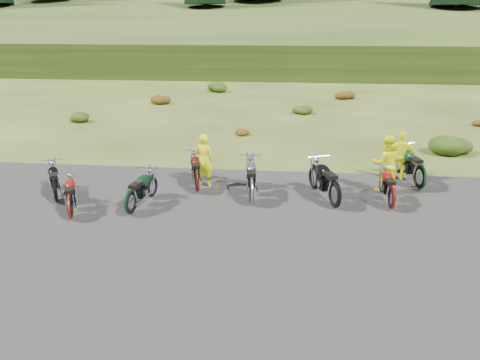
# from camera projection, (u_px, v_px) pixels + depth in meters

# --- Properties ---
(ground) EXTENTS (300.00, 300.00, 0.00)m
(ground) POSITION_uv_depth(u_px,v_px,m) (222.00, 215.00, 12.90)
(ground) COLOR #353C14
(ground) RESTS_ON ground
(gravel_pad) EXTENTS (20.00, 12.00, 0.04)m
(gravel_pad) POSITION_uv_depth(u_px,v_px,m) (210.00, 249.00, 11.02)
(gravel_pad) COLOR black
(gravel_pad) RESTS_ON ground
(hill_slope) EXTENTS (300.00, 45.97, 9.37)m
(hill_slope) POSITION_uv_depth(u_px,v_px,m) (276.00, 59.00, 59.82)
(hill_slope) COLOR #273913
(hill_slope) RESTS_ON ground
(hill_plateau) EXTENTS (300.00, 90.00, 9.17)m
(hill_plateau) POSITION_uv_depth(u_px,v_px,m) (283.00, 38.00, 116.12)
(hill_plateau) COLOR #273913
(hill_plateau) RESTS_ON ground
(shrub_1) EXTENTS (1.03, 1.03, 0.61)m
(shrub_1) POSITION_uv_depth(u_px,v_px,m) (78.00, 116.00, 24.28)
(shrub_1) COLOR #1E330C
(shrub_1) RESTS_ON ground
(shrub_2) EXTENTS (1.30, 1.30, 0.77)m
(shrub_2) POSITION_uv_depth(u_px,v_px,m) (160.00, 98.00, 28.94)
(shrub_2) COLOR #61260C
(shrub_2) RESTS_ON ground
(shrub_3) EXTENTS (1.56, 1.56, 0.92)m
(shrub_3) POSITION_uv_depth(u_px,v_px,m) (218.00, 86.00, 33.61)
(shrub_3) COLOR #1E330C
(shrub_3) RESTS_ON ground
(shrub_4) EXTENTS (0.77, 0.77, 0.45)m
(shrub_4) POSITION_uv_depth(u_px,v_px,m) (241.00, 130.00, 21.50)
(shrub_4) COLOR #61260C
(shrub_4) RESTS_ON ground
(shrub_5) EXTENTS (1.03, 1.03, 0.61)m
(shrub_5) POSITION_uv_depth(u_px,v_px,m) (302.00, 108.00, 26.17)
(shrub_5) COLOR #1E330C
(shrub_5) RESTS_ON ground
(shrub_6) EXTENTS (1.30, 1.30, 0.77)m
(shrub_6) POSITION_uv_depth(u_px,v_px,m) (344.00, 93.00, 30.83)
(shrub_6) COLOR #61260C
(shrub_6) RESTS_ON ground
(shrub_7) EXTENTS (1.56, 1.56, 0.92)m
(shrub_7) POSITION_uv_depth(u_px,v_px,m) (452.00, 142.00, 18.61)
(shrub_7) COLOR #1E330C
(shrub_7) RESTS_ON ground
(shrub_8) EXTENTS (0.77, 0.77, 0.45)m
(shrub_8) POSITION_uv_depth(u_px,v_px,m) (477.00, 121.00, 23.39)
(shrub_8) COLOR #61260C
(shrub_8) RESTS_ON ground
(motorcycle_0) EXTENTS (1.46, 2.01, 1.01)m
(motorcycle_0) POSITION_uv_depth(u_px,v_px,m) (57.00, 202.00, 13.80)
(motorcycle_0) COLOR black
(motorcycle_0) RESTS_ON ground
(motorcycle_1) EXTENTS (1.29, 2.01, 1.00)m
(motorcycle_1) POSITION_uv_depth(u_px,v_px,m) (72.00, 219.00, 12.66)
(motorcycle_1) COLOR maroon
(motorcycle_1) RESTS_ON ground
(motorcycle_2) EXTENTS (0.99, 2.06, 1.04)m
(motorcycle_2) POSITION_uv_depth(u_px,v_px,m) (132.00, 214.00, 12.96)
(motorcycle_2) COLOR black
(motorcycle_2) RESTS_ON ground
(motorcycle_3) EXTENTS (0.98, 2.29, 1.16)m
(motorcycle_3) POSITION_uv_depth(u_px,v_px,m) (252.00, 204.00, 13.66)
(motorcycle_3) COLOR #A6A7AB
(motorcycle_3) RESTS_ON ground
(motorcycle_4) EXTENTS (1.16, 2.14, 1.06)m
(motorcycle_4) POSITION_uv_depth(u_px,v_px,m) (197.00, 193.00, 14.57)
(motorcycle_4) COLOR #420E0B
(motorcycle_4) RESTS_ON ground
(motorcycle_5) EXTENTS (1.48, 2.40, 1.19)m
(motorcycle_5) POSITION_uv_depth(u_px,v_px,m) (334.00, 208.00, 13.40)
(motorcycle_5) COLOR black
(motorcycle_5) RESTS_ON ground
(motorcycle_6) EXTENTS (0.69, 1.95, 1.01)m
(motorcycle_6) POSITION_uv_depth(u_px,v_px,m) (390.00, 210.00, 13.29)
(motorcycle_6) COLOR maroon
(motorcycle_6) RESTS_ON ground
(motorcycle_7) EXTENTS (1.26, 2.38, 1.19)m
(motorcycle_7) POSITION_uv_depth(u_px,v_px,m) (418.00, 189.00, 14.84)
(motorcycle_7) COLOR #0E331C
(motorcycle_7) RESTS_ON ground
(person_middle) EXTENTS (0.70, 0.54, 1.70)m
(person_middle) POSITION_uv_depth(u_px,v_px,m) (204.00, 161.00, 14.87)
(person_middle) COLOR #D9DF0B
(person_middle) RESTS_ON ground
(person_right_a) EXTENTS (0.91, 0.73, 1.78)m
(person_right_a) POSITION_uv_depth(u_px,v_px,m) (385.00, 164.00, 14.40)
(person_right_a) COLOR #D9DF0B
(person_right_a) RESTS_ON ground
(person_right_b) EXTENTS (0.98, 0.48, 1.61)m
(person_right_b) POSITION_uv_depth(u_px,v_px,m) (401.00, 156.00, 15.47)
(person_right_b) COLOR #D9DF0B
(person_right_b) RESTS_ON ground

